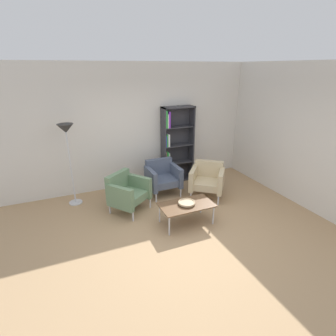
{
  "coord_description": "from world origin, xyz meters",
  "views": [
    {
      "loc": [
        -1.79,
        -3.55,
        2.79
      ],
      "look_at": [
        0.09,
        0.84,
        0.95
      ],
      "focal_mm": 28.25,
      "sensor_mm": 36.0,
      "label": 1
    }
  ],
  "objects_px": {
    "decorative_bowl": "(187,203)",
    "coffee_table_low": "(187,206)",
    "armchair_corner_red": "(127,192)",
    "armchair_spare_guest": "(207,179)",
    "armchair_by_bookshelf": "(162,177)",
    "bookshelf_tall": "(175,146)",
    "floor_lamp_torchiere": "(67,138)"
  },
  "relations": [
    {
      "from": "decorative_bowl",
      "to": "coffee_table_low",
      "type": "bearing_deg",
      "value": -146.31
    },
    {
      "from": "armchair_corner_red",
      "to": "armchair_spare_guest",
      "type": "relative_size",
      "value": 1.0
    },
    {
      "from": "coffee_table_low",
      "to": "decorative_bowl",
      "type": "relative_size",
      "value": 3.12
    },
    {
      "from": "coffee_table_low",
      "to": "armchair_spare_guest",
      "type": "bearing_deg",
      "value": 41.44
    },
    {
      "from": "coffee_table_low",
      "to": "armchair_by_bookshelf",
      "type": "relative_size",
      "value": 1.28
    },
    {
      "from": "bookshelf_tall",
      "to": "floor_lamp_torchiere",
      "type": "xyz_separation_m",
      "value": [
        -2.51,
        -0.3,
        0.53
      ]
    },
    {
      "from": "coffee_table_low",
      "to": "armchair_spare_guest",
      "type": "height_order",
      "value": "armchair_spare_guest"
    },
    {
      "from": "bookshelf_tall",
      "to": "decorative_bowl",
      "type": "height_order",
      "value": "bookshelf_tall"
    },
    {
      "from": "decorative_bowl",
      "to": "armchair_by_bookshelf",
      "type": "height_order",
      "value": "armchair_by_bookshelf"
    },
    {
      "from": "coffee_table_low",
      "to": "armchair_by_bookshelf",
      "type": "height_order",
      "value": "armchair_by_bookshelf"
    },
    {
      "from": "decorative_bowl",
      "to": "armchair_spare_guest",
      "type": "bearing_deg",
      "value": 41.44
    },
    {
      "from": "coffee_table_low",
      "to": "floor_lamp_torchiere",
      "type": "height_order",
      "value": "floor_lamp_torchiere"
    },
    {
      "from": "decorative_bowl",
      "to": "armchair_corner_red",
      "type": "distance_m",
      "value": 1.28
    },
    {
      "from": "armchair_corner_red",
      "to": "floor_lamp_torchiere",
      "type": "xyz_separation_m",
      "value": [
        -0.97,
        0.73,
        1.03
      ]
    },
    {
      "from": "bookshelf_tall",
      "to": "armchair_corner_red",
      "type": "xyz_separation_m",
      "value": [
        -1.53,
        -1.03,
        -0.51
      ]
    },
    {
      "from": "floor_lamp_torchiere",
      "to": "decorative_bowl",
      "type": "bearing_deg",
      "value": -41.8
    },
    {
      "from": "coffee_table_low",
      "to": "decorative_bowl",
      "type": "bearing_deg",
      "value": 33.69
    },
    {
      "from": "decorative_bowl",
      "to": "floor_lamp_torchiere",
      "type": "bearing_deg",
      "value": 138.2
    },
    {
      "from": "armchair_spare_guest",
      "to": "floor_lamp_torchiere",
      "type": "xyz_separation_m",
      "value": [
        -2.8,
        0.83,
        1.03
      ]
    },
    {
      "from": "floor_lamp_torchiere",
      "to": "bookshelf_tall",
      "type": "bearing_deg",
      "value": 6.8
    },
    {
      "from": "decorative_bowl",
      "to": "armchair_by_bookshelf",
      "type": "distance_m",
      "value": 1.37
    },
    {
      "from": "coffee_table_low",
      "to": "armchair_corner_red",
      "type": "bearing_deg",
      "value": 133.63
    },
    {
      "from": "bookshelf_tall",
      "to": "armchair_spare_guest",
      "type": "xyz_separation_m",
      "value": [
        0.3,
        -1.13,
        -0.51
      ]
    },
    {
      "from": "decorative_bowl",
      "to": "armchair_by_bookshelf",
      "type": "bearing_deg",
      "value": 87.11
    },
    {
      "from": "bookshelf_tall",
      "to": "armchair_by_bookshelf",
      "type": "distance_m",
      "value": 0.97
    },
    {
      "from": "decorative_bowl",
      "to": "armchair_corner_red",
      "type": "bearing_deg",
      "value": 133.63
    },
    {
      "from": "armchair_by_bookshelf",
      "to": "floor_lamp_torchiere",
      "type": "xyz_separation_m",
      "value": [
        -1.93,
        0.3,
        1.03
      ]
    },
    {
      "from": "armchair_corner_red",
      "to": "armchair_by_bookshelf",
      "type": "distance_m",
      "value": 1.05
    },
    {
      "from": "decorative_bowl",
      "to": "floor_lamp_torchiere",
      "type": "distance_m",
      "value": 2.69
    },
    {
      "from": "coffee_table_low",
      "to": "bookshelf_tall",
      "type": "bearing_deg",
      "value": 71.73
    },
    {
      "from": "bookshelf_tall",
      "to": "armchair_spare_guest",
      "type": "distance_m",
      "value": 1.27
    },
    {
      "from": "armchair_spare_guest",
      "to": "armchair_corner_red",
      "type": "bearing_deg",
      "value": -144.36
    }
  ]
}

